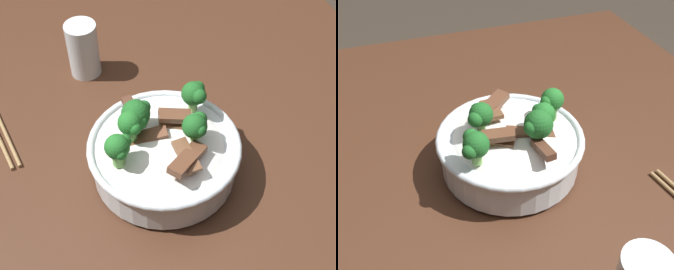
{
  "view_description": "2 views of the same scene",
  "coord_description": "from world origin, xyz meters",
  "views": [
    {
      "loc": [
        0.59,
        -0.18,
        1.51
      ],
      "look_at": [
        0.1,
        0.01,
        0.91
      ],
      "focal_mm": 54.07,
      "sensor_mm": 36.0,
      "label": 1
    },
    {
      "loc": [
        -0.36,
        0.17,
        1.31
      ],
      "look_at": [
        0.11,
        0.0,
        0.9
      ],
      "focal_mm": 41.79,
      "sensor_mm": 36.0,
      "label": 2
    }
  ],
  "objects": [
    {
      "name": "dining_table",
      "position": [
        0.0,
        0.0,
        0.7
      ],
      "size": [
        1.33,
        1.06,
        0.83
      ],
      "color": "#472819",
      "rests_on": "ground"
    },
    {
      "name": "rice_bowl",
      "position": [
        0.11,
        -0.0,
        0.88
      ],
      "size": [
        0.25,
        0.25,
        0.14
      ],
      "color": "silver",
      "rests_on": "dining_table"
    }
  ]
}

